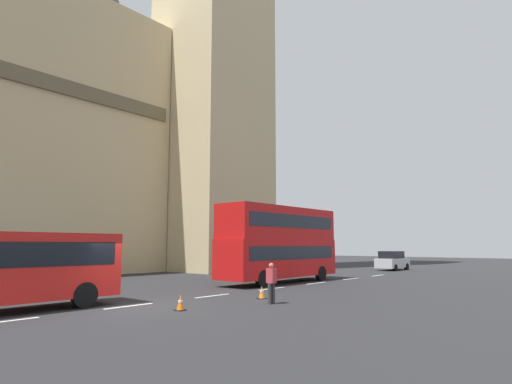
# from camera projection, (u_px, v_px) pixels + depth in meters

# --- Properties ---
(ground_plane) EXTENTS (160.00, 160.00, 0.00)m
(ground_plane) POSITION_uv_depth(u_px,v_px,m) (127.00, 307.00, 17.01)
(ground_plane) COLOR #262628
(lane_centre_marking) EXTENTS (39.00, 0.16, 0.01)m
(lane_centre_marking) POSITION_uv_depth(u_px,v_px,m) (212.00, 296.00, 20.56)
(lane_centre_marking) COLOR silver
(lane_centre_marking) RESTS_ON ground_plane
(double_decker_bus) EXTENTS (9.90, 2.54, 4.90)m
(double_decker_bus) POSITION_uv_depth(u_px,v_px,m) (280.00, 241.00, 28.19)
(double_decker_bus) COLOR red
(double_decker_bus) RESTS_ON ground_plane
(sedan_lead) EXTENTS (4.40, 1.86, 1.85)m
(sedan_lead) POSITION_uv_depth(u_px,v_px,m) (392.00, 261.00, 41.97)
(sedan_lead) COLOR #B7B7BC
(sedan_lead) RESTS_ON ground_plane
(traffic_cone_middle) EXTENTS (0.36, 0.36, 0.58)m
(traffic_cone_middle) POSITION_uv_depth(u_px,v_px,m) (180.00, 303.00, 16.03)
(traffic_cone_middle) COLOR black
(traffic_cone_middle) RESTS_ON ground_plane
(traffic_cone_east) EXTENTS (0.36, 0.36, 0.58)m
(traffic_cone_east) POSITION_uv_depth(u_px,v_px,m) (262.00, 292.00, 19.53)
(traffic_cone_east) COLOR black
(traffic_cone_east) RESTS_ON ground_plane
(pedestrian_near_cones) EXTENTS (0.36, 0.43, 1.69)m
(pedestrian_near_cones) POSITION_uv_depth(u_px,v_px,m) (271.00, 282.00, 17.85)
(pedestrian_near_cones) COLOR #333333
(pedestrian_near_cones) RESTS_ON ground_plane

